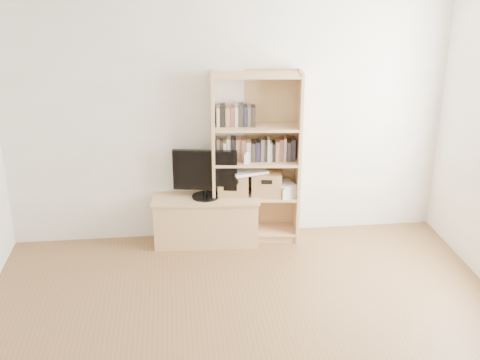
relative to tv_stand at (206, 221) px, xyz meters
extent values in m
cube|color=silver|center=(0.25, 0.20, 1.06)|extent=(4.50, 0.02, 2.60)
cube|color=white|center=(0.25, -2.30, 2.36)|extent=(4.50, 5.00, 0.01)
cube|color=tan|center=(0.00, 0.00, 0.00)|extent=(1.08, 0.46, 0.48)
cube|color=tan|center=(0.53, 0.04, 0.65)|extent=(0.92, 0.41, 1.78)
cube|color=black|center=(0.00, 0.00, 0.52)|extent=(0.65, 0.16, 0.51)
cube|color=#4F4C44|center=(0.53, 0.06, 0.74)|extent=(0.84, 0.26, 0.22)
cube|color=#4F4C44|center=(0.33, 0.08, 1.09)|extent=(0.40, 0.19, 0.20)
cube|color=white|center=(0.42, -0.05, 0.68)|extent=(0.06, 0.04, 0.10)
cube|color=olive|center=(0.29, 0.06, 0.38)|extent=(0.34, 0.29, 0.26)
cube|color=olive|center=(0.63, 0.02, 0.38)|extent=(0.34, 0.29, 0.25)
cube|color=white|center=(0.45, 0.03, 0.52)|extent=(0.40, 0.32, 0.03)
cube|color=beige|center=(0.83, 0.00, 0.31)|extent=(0.23, 0.28, 0.11)
camera|label=1|loc=(-0.29, -5.67, 2.68)|focal=45.00mm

